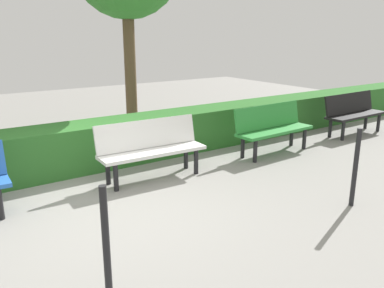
% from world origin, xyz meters
% --- Properties ---
extents(ground_plane, '(22.12, 22.12, 0.00)m').
position_xyz_m(ground_plane, '(0.00, 0.00, 0.00)').
color(ground_plane, gray).
extents(bench_black, '(1.61, 0.50, 0.86)m').
position_xyz_m(bench_black, '(-6.02, -0.65, 0.48)').
color(bench_black, black).
rests_on(bench_black, ground_plane).
extents(bench_green, '(1.61, 0.53, 0.86)m').
position_xyz_m(bench_green, '(-3.59, -0.63, 0.48)').
color(bench_green, '#2D8C38').
rests_on(bench_green, ground_plane).
extents(bench_white, '(1.62, 0.53, 0.86)m').
position_xyz_m(bench_white, '(-1.17, -0.73, 0.48)').
color(bench_white, white).
rests_on(bench_white, ground_plane).
extents(hedge_row, '(18.12, 0.74, 0.72)m').
position_xyz_m(hedge_row, '(-1.12, -1.70, 0.36)').
color(hedge_row, '#2D6B28').
rests_on(hedge_row, ground_plane).
extents(railing_post_mid, '(0.06, 0.06, 1.00)m').
position_xyz_m(railing_post_mid, '(-2.76, 1.59, 0.50)').
color(railing_post_mid, black).
rests_on(railing_post_mid, ground_plane).
extents(railing_post_far, '(0.06, 0.06, 1.00)m').
position_xyz_m(railing_post_far, '(0.50, 1.59, 0.50)').
color(railing_post_far, black).
rests_on(railing_post_far, ground_plane).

